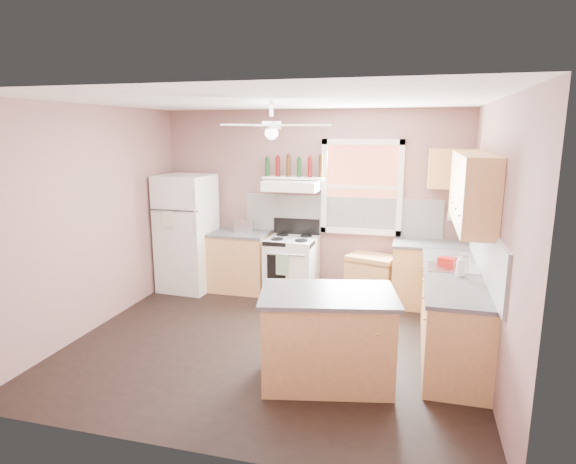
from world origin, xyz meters
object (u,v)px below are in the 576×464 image
(refrigerator, at_px, (187,233))
(toaster, at_px, (244,226))
(cart, at_px, (371,278))
(stove, at_px, (292,267))
(island, at_px, (327,339))

(refrigerator, bearing_deg, toaster, 14.49)
(cart, bearing_deg, refrigerator, -158.32)
(toaster, height_order, stove, toaster)
(refrigerator, relative_size, toaster, 6.26)
(stove, distance_m, island, 2.54)
(toaster, bearing_deg, stove, -13.91)
(refrigerator, distance_m, cart, 2.83)
(toaster, xyz_separation_m, stove, (0.75, -0.04, -0.56))
(stove, bearing_deg, refrigerator, -173.23)
(island, bearing_deg, toaster, 113.75)
(toaster, relative_size, island, 0.23)
(cart, distance_m, island, 2.43)
(refrigerator, bearing_deg, stove, 8.05)
(toaster, relative_size, stove, 0.33)
(refrigerator, xyz_separation_m, toaster, (0.85, 0.17, 0.11))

